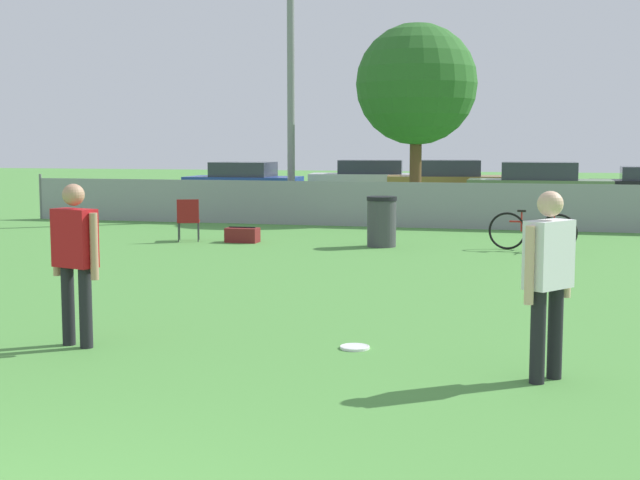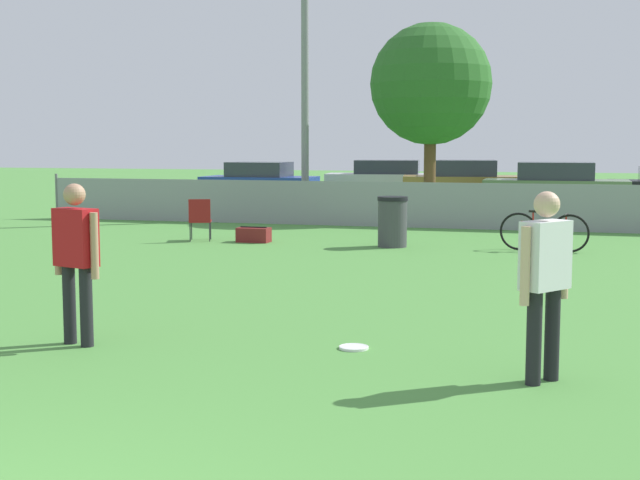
{
  "view_description": "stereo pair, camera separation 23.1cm",
  "coord_description": "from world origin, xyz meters",
  "px_view_note": "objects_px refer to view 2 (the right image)",
  "views": [
    {
      "loc": [
        2.84,
        -3.35,
        2.06
      ],
      "look_at": [
        0.54,
        5.52,
        1.05
      ],
      "focal_mm": 50.0,
      "sensor_mm": 36.0,
      "label": 1
    },
    {
      "loc": [
        3.06,
        -3.29,
        2.06
      ],
      "look_at": [
        0.54,
        5.52,
        1.05
      ],
      "focal_mm": 50.0,
      "sensor_mm": 36.0,
      "label": 2
    }
  ],
  "objects_px": {
    "player_thrower_red": "(76,251)",
    "parked_car_olive": "(556,187)",
    "folding_chair_sideline": "(200,217)",
    "parked_car_blue": "(259,182)",
    "tree_near_pole": "(431,85)",
    "frisbee_disc": "(354,347)",
    "bicycle_sideline": "(544,232)",
    "trash_bin": "(392,222)",
    "light_pole": "(305,12)",
    "player_receiver_white": "(545,272)",
    "parked_car_silver": "(387,179)",
    "gear_bag_sideline": "(254,235)",
    "parked_car_tan": "(464,182)"
  },
  "relations": [
    {
      "from": "tree_near_pole",
      "to": "trash_bin",
      "type": "height_order",
      "value": "tree_near_pole"
    },
    {
      "from": "folding_chair_sideline",
      "to": "bicycle_sideline",
      "type": "distance_m",
      "value": 6.99
    },
    {
      "from": "player_thrower_red",
      "to": "parked_car_olive",
      "type": "bearing_deg",
      "value": 95.64
    },
    {
      "from": "trash_bin",
      "to": "parked_car_silver",
      "type": "xyz_separation_m",
      "value": [
        -3.42,
        16.06,
        0.17
      ]
    },
    {
      "from": "bicycle_sideline",
      "to": "trash_bin",
      "type": "relative_size",
      "value": 1.68
    },
    {
      "from": "light_pole",
      "to": "bicycle_sideline",
      "type": "relative_size",
      "value": 5.63
    },
    {
      "from": "tree_near_pole",
      "to": "folding_chair_sideline",
      "type": "distance_m",
      "value": 8.33
    },
    {
      "from": "tree_near_pole",
      "to": "bicycle_sideline",
      "type": "height_order",
      "value": "tree_near_pole"
    },
    {
      "from": "gear_bag_sideline",
      "to": "parked_car_blue",
      "type": "height_order",
      "value": "parked_car_blue"
    },
    {
      "from": "player_thrower_red",
      "to": "parked_car_olive",
      "type": "xyz_separation_m",
      "value": [
        4.27,
        20.53,
        -0.26
      ]
    },
    {
      "from": "player_receiver_white",
      "to": "frisbee_disc",
      "type": "xyz_separation_m",
      "value": [
        -1.86,
        0.77,
        -0.95
      ]
    },
    {
      "from": "player_thrower_red",
      "to": "trash_bin",
      "type": "distance_m",
      "value": 9.44
    },
    {
      "from": "parked_car_tan",
      "to": "parked_car_olive",
      "type": "distance_m",
      "value": 3.68
    },
    {
      "from": "player_receiver_white",
      "to": "trash_bin",
      "type": "xyz_separation_m",
      "value": [
        -3.21,
        9.49,
        -0.46
      ]
    },
    {
      "from": "frisbee_disc",
      "to": "gear_bag_sideline",
      "type": "height_order",
      "value": "gear_bag_sideline"
    },
    {
      "from": "tree_near_pole",
      "to": "parked_car_olive",
      "type": "xyz_separation_m",
      "value": [
        3.21,
        4.52,
        -2.89
      ]
    },
    {
      "from": "tree_near_pole",
      "to": "frisbee_disc",
      "type": "xyz_separation_m",
      "value": [
        1.68,
        -15.41,
        -3.57
      ]
    },
    {
      "from": "parked_car_tan",
      "to": "parked_car_olive",
      "type": "xyz_separation_m",
      "value": [
        3.08,
        -2.02,
        -0.01
      ]
    },
    {
      "from": "folding_chair_sideline",
      "to": "parked_car_blue",
      "type": "xyz_separation_m",
      "value": [
        -3.13,
        12.34,
        0.17
      ]
    },
    {
      "from": "trash_bin",
      "to": "parked_car_tan",
      "type": "bearing_deg",
      "value": 90.84
    },
    {
      "from": "folding_chair_sideline",
      "to": "parked_car_blue",
      "type": "height_order",
      "value": "parked_car_blue"
    },
    {
      "from": "player_receiver_white",
      "to": "gear_bag_sideline",
      "type": "bearing_deg",
      "value": 68.01
    },
    {
      "from": "player_thrower_red",
      "to": "bicycle_sideline",
      "type": "height_order",
      "value": "player_thrower_red"
    },
    {
      "from": "player_thrower_red",
      "to": "parked_car_silver",
      "type": "height_order",
      "value": "player_thrower_red"
    },
    {
      "from": "folding_chair_sideline",
      "to": "parked_car_tan",
      "type": "height_order",
      "value": "parked_car_tan"
    },
    {
      "from": "light_pole",
      "to": "tree_near_pole",
      "type": "height_order",
      "value": "light_pole"
    },
    {
      "from": "player_thrower_red",
      "to": "bicycle_sideline",
      "type": "relative_size",
      "value": 0.99
    },
    {
      "from": "player_receiver_white",
      "to": "player_thrower_red",
      "type": "height_order",
      "value": "same"
    },
    {
      "from": "gear_bag_sideline",
      "to": "parked_car_tan",
      "type": "xyz_separation_m",
      "value": [
        2.73,
        13.2,
        0.56
      ]
    },
    {
      "from": "player_thrower_red",
      "to": "trash_bin",
      "type": "xyz_separation_m",
      "value": [
        1.38,
        9.32,
        -0.46
      ]
    },
    {
      "from": "frisbee_disc",
      "to": "parked_car_silver",
      "type": "distance_m",
      "value": 25.24
    },
    {
      "from": "frisbee_disc",
      "to": "parked_car_olive",
      "type": "relative_size",
      "value": 0.07
    },
    {
      "from": "light_pole",
      "to": "trash_bin",
      "type": "relative_size",
      "value": 9.44
    },
    {
      "from": "folding_chair_sideline",
      "to": "tree_near_pole",
      "type": "bearing_deg",
      "value": -138.76
    },
    {
      "from": "gear_bag_sideline",
      "to": "parked_car_silver",
      "type": "distance_m",
      "value": 16.05
    },
    {
      "from": "player_thrower_red",
      "to": "bicycle_sideline",
      "type": "xyz_separation_m",
      "value": [
        4.29,
        9.38,
        -0.59
      ]
    },
    {
      "from": "folding_chair_sideline",
      "to": "parked_car_olive",
      "type": "bearing_deg",
      "value": -141.42
    },
    {
      "from": "player_receiver_white",
      "to": "gear_bag_sideline",
      "type": "distance_m",
      "value": 11.35
    },
    {
      "from": "light_pole",
      "to": "tree_near_pole",
      "type": "xyz_separation_m",
      "value": [
        3.22,
        0.96,
        -1.88
      ]
    },
    {
      "from": "parked_car_tan",
      "to": "bicycle_sideline",
      "type": "bearing_deg",
      "value": -85.92
    },
    {
      "from": "player_receiver_white",
      "to": "trash_bin",
      "type": "height_order",
      "value": "player_receiver_white"
    },
    {
      "from": "player_thrower_red",
      "to": "trash_bin",
      "type": "relative_size",
      "value": 1.66
    },
    {
      "from": "folding_chair_sideline",
      "to": "parked_car_silver",
      "type": "distance_m",
      "value": 16.15
    },
    {
      "from": "light_pole",
      "to": "folding_chair_sideline",
      "type": "height_order",
      "value": "light_pole"
    },
    {
      "from": "light_pole",
      "to": "parked_car_blue",
      "type": "distance_m",
      "value": 8.89
    },
    {
      "from": "bicycle_sideline",
      "to": "parked_car_olive",
      "type": "height_order",
      "value": "parked_car_olive"
    },
    {
      "from": "gear_bag_sideline",
      "to": "parked_car_tan",
      "type": "relative_size",
      "value": 0.15
    },
    {
      "from": "folding_chair_sideline",
      "to": "parked_car_olive",
      "type": "distance_m",
      "value": 13.26
    },
    {
      "from": "trash_bin",
      "to": "bicycle_sideline",
      "type": "bearing_deg",
      "value": 1.22
    },
    {
      "from": "folding_chair_sideline",
      "to": "gear_bag_sideline",
      "type": "xyz_separation_m",
      "value": [
        1.15,
        0.11,
        -0.34
      ]
    }
  ]
}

